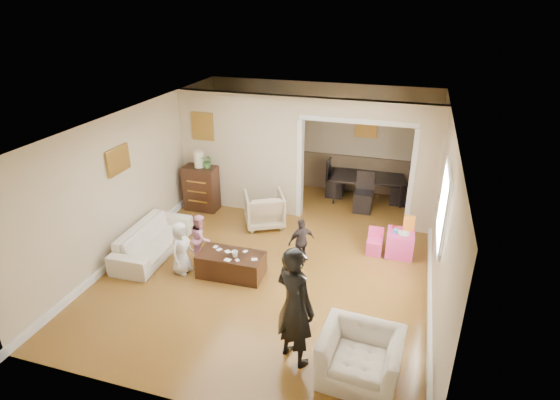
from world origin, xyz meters
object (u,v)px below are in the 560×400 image
(cyan_cup, at_px, (396,231))
(armchair_front, at_px, (360,357))
(dining_table, at_px, (367,188))
(child_kneel_b, at_px, (201,238))
(dresser, at_px, (201,188))
(adult_person, at_px, (295,306))
(sofa, at_px, (153,240))
(coffee_table, at_px, (231,265))
(child_kneel_a, at_px, (181,248))
(table_lamp, at_px, (199,159))
(armchair_back, at_px, (264,209))
(coffee_cup, at_px, (235,254))
(child_toddler, at_px, (302,241))
(play_table, at_px, (400,243))

(cyan_cup, bearing_deg, armchair_front, -93.69)
(armchair_front, distance_m, dining_table, 5.55)
(cyan_cup, height_order, child_kneel_b, child_kneel_b)
(dresser, relative_size, adult_person, 0.59)
(sofa, height_order, child_kneel_b, child_kneel_b)
(coffee_table, height_order, child_kneel_a, child_kneel_a)
(sofa, distance_m, table_lamp, 2.22)
(sofa, distance_m, child_kneel_b, 0.99)
(table_lamp, xyz_separation_m, dining_table, (3.49, 1.59, -0.90))
(sofa, xyz_separation_m, child_kneel_b, (0.97, 0.04, 0.18))
(armchair_back, bearing_deg, dining_table, -160.75)
(coffee_cup, bearing_deg, child_toddler, 40.10)
(child_toddler, bearing_deg, dresser, -71.06)
(coffee_cup, relative_size, adult_person, 0.06)
(table_lamp, bearing_deg, sofa, -90.58)
(coffee_table, distance_m, cyan_cup, 3.04)
(coffee_table, bearing_deg, cyan_cup, 29.61)
(armchair_front, height_order, cyan_cup, armchair_front)
(dining_table, bearing_deg, sofa, -142.26)
(table_lamp, bearing_deg, child_kneel_a, -71.72)
(child_kneel_b, bearing_deg, dining_table, -56.90)
(table_lamp, xyz_separation_m, coffee_cup, (1.75, -2.33, -0.72))
(dresser, relative_size, play_table, 2.08)
(sofa, distance_m, coffee_cup, 1.81)
(table_lamp, bearing_deg, adult_person, -50.23)
(child_kneel_b, relative_size, child_toddler, 1.05)
(dining_table, relative_size, child_kneel_b, 1.84)
(armchair_back, distance_m, table_lamp, 1.83)
(adult_person, bearing_deg, child_kneel_b, -8.42)
(sofa, xyz_separation_m, coffee_table, (1.67, -0.26, -0.07))
(armchair_front, distance_m, dresser, 5.66)
(cyan_cup, distance_m, child_kneel_a, 3.85)
(table_lamp, distance_m, cyan_cup, 4.41)
(armchair_front, distance_m, coffee_table, 2.93)
(coffee_table, relative_size, play_table, 2.29)
(child_kneel_a, bearing_deg, sofa, 72.03)
(armchair_back, bearing_deg, child_kneel_a, 42.61)
(cyan_cup, height_order, child_kneel_a, child_kneel_a)
(dresser, distance_m, play_table, 4.45)
(coffee_table, relative_size, cyan_cup, 13.92)
(coffee_cup, bearing_deg, sofa, 170.13)
(play_table, bearing_deg, table_lamp, 170.47)
(armchair_front, xyz_separation_m, coffee_table, (-2.43, 1.65, -0.11))
(child_kneel_b, bearing_deg, coffee_table, -134.76)
(play_table, relative_size, adult_person, 0.29)
(coffee_table, xyz_separation_m, dining_table, (1.83, 3.87, 0.09))
(child_kneel_a, bearing_deg, coffee_table, -71.56)
(table_lamp, relative_size, child_toddler, 0.41)
(cyan_cup, xyz_separation_m, child_toddler, (-1.58, -0.74, -0.07))
(table_lamp, relative_size, coffee_cup, 3.31)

